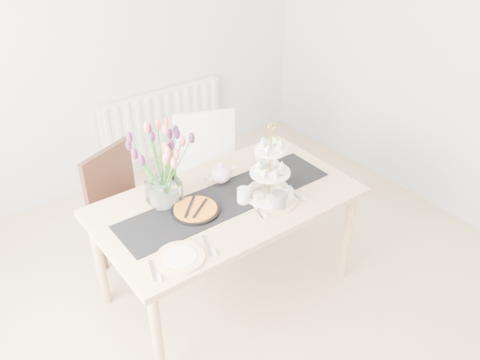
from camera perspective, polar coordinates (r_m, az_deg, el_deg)
room_shell at (r=2.51m, az=4.45°, el=3.02°), size 4.50×4.50×4.50m
radiator at (r=4.77m, az=-8.65°, el=6.46°), size 1.20×0.08×0.60m
dining_table at (r=3.17m, az=-1.50°, el=-3.31°), size 1.60×0.90×0.75m
chair_brown at (r=3.59m, az=-12.86°, el=-2.37°), size 0.57×0.57×0.89m
chair_white at (r=3.85m, az=-3.60°, el=1.61°), size 0.61×0.61×0.94m
table_runner at (r=3.12m, az=-1.52°, el=-2.12°), size 1.40×0.35×0.01m
tulip_vase at (r=2.94m, az=-8.93°, el=2.85°), size 0.62×0.62×0.53m
cake_stand at (r=3.08m, az=3.36°, el=0.17°), size 0.31×0.31×0.45m
teapot at (r=3.24m, az=-2.18°, el=0.70°), size 0.25×0.23×0.14m
cream_jug at (r=3.50m, az=2.34°, el=2.88°), size 0.09×0.09×0.09m
tart_tin at (r=3.01m, az=-5.01°, el=-3.43°), size 0.29×0.29×0.03m
mug_grey at (r=3.03m, az=4.37°, el=-2.33°), size 0.10×0.10×0.10m
mug_white at (r=3.07m, az=0.42°, el=-1.78°), size 0.09×0.09×0.10m
plate_left at (r=2.71m, az=-6.72°, el=-8.62°), size 0.33×0.33×0.01m
plate_right at (r=3.10m, az=4.20°, el=-2.44°), size 0.29×0.29×0.01m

